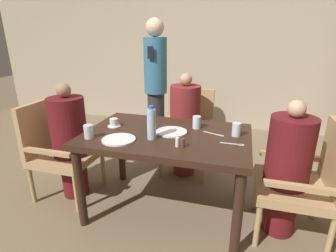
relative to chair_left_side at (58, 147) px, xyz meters
name	(u,v)px	position (x,y,z in m)	size (l,w,h in m)	color
ground_plane	(167,209)	(1.08, 0.00, -0.48)	(16.00, 16.00, 0.00)	#7A664C
wall_back	(210,41)	(1.08, 2.45, 0.92)	(8.00, 0.06, 2.80)	tan
dining_table	(167,144)	(1.08, 0.00, 0.15)	(1.33, 0.87, 0.73)	#331E14
chair_left_side	(58,147)	(0.00, 0.00, 0.00)	(0.54, 0.54, 0.91)	tan
diner_in_left_chair	(70,141)	(0.15, 0.00, 0.08)	(0.32, 0.32, 1.10)	#5B1419
chair_far_side	(187,128)	(1.08, 0.85, 0.00)	(0.54, 0.54, 0.91)	tan
diner_in_far_chair	(185,125)	(1.08, 0.70, 0.09)	(0.32, 0.32, 1.13)	maroon
chair_right_side	(307,179)	(2.16, 0.00, 0.00)	(0.54, 0.54, 0.91)	tan
diner_in_right_chair	(287,169)	(2.01, 0.00, 0.07)	(0.32, 0.32, 1.07)	#5B1419
standing_host	(156,84)	(0.58, 1.23, 0.42)	(0.29, 0.32, 1.68)	#2D2D33
plate_main_left	(119,139)	(0.77, -0.24, 0.25)	(0.26, 0.26, 0.01)	white
plate_main_right	(172,132)	(1.11, 0.03, 0.25)	(0.26, 0.26, 0.01)	white
teacup_with_saucer	(114,123)	(0.59, 0.04, 0.28)	(0.11, 0.11, 0.07)	white
water_bottle	(151,124)	(1.00, -0.14, 0.37)	(0.07, 0.07, 0.26)	#A3C6DB
glass_tall_near	(197,122)	(1.29, 0.19, 0.30)	(0.07, 0.07, 0.11)	silver
glass_tall_mid	(89,132)	(0.53, -0.26, 0.30)	(0.07, 0.07, 0.11)	silver
glass_tall_far	(236,129)	(1.62, 0.10, 0.30)	(0.07, 0.07, 0.11)	silver
salt_shaker	(177,142)	(1.23, -0.23, 0.28)	(0.03, 0.03, 0.07)	white
pepper_shaker	(183,143)	(1.27, -0.23, 0.28)	(0.03, 0.03, 0.07)	#4C3D2D
fork_beside_plate	(235,144)	(1.62, -0.08, 0.25)	(0.17, 0.02, 0.00)	silver
knife_beside_plate	(214,134)	(1.46, 0.09, 0.25)	(0.18, 0.08, 0.00)	silver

